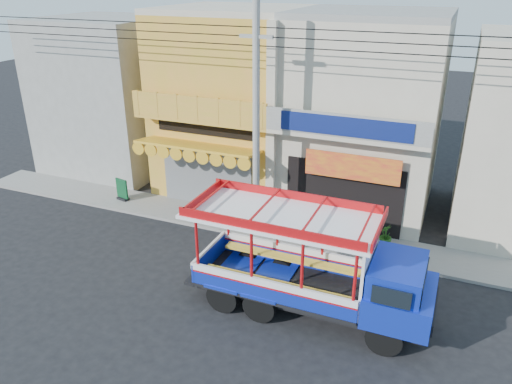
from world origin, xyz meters
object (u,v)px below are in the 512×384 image
green_sign (122,191)px  potted_plant_c (386,236)px  utility_pole (260,112)px  potted_plant_a (325,217)px  songthaew_truck (327,269)px

green_sign → potted_plant_c: size_ratio=1.16×
utility_pole → green_sign: 8.31m
potted_plant_a → potted_plant_c: potted_plant_a is taller
utility_pole → green_sign: (-6.96, 0.64, -4.50)m
utility_pole → potted_plant_c: bearing=11.4°
green_sign → potted_plant_c: bearing=1.5°
songthaew_truck → potted_plant_c: bearing=77.8°
utility_pole → potted_plant_a: bearing=31.2°
utility_pole → potted_plant_a: (2.26, 1.37, -4.37)m
potted_plant_a → songthaew_truck: bearing=-131.5°
green_sign → songthaew_truck: bearing=-22.9°
songthaew_truck → potted_plant_a: bearing=105.1°
songthaew_truck → green_sign: (-10.62, 4.48, -1.10)m
utility_pole → potted_plant_c: 6.57m
potted_plant_a → utility_pole: bearing=154.6°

